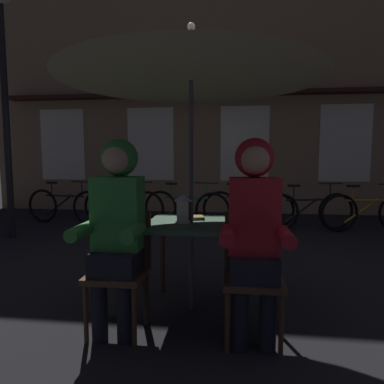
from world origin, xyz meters
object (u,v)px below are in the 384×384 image
(lantern, at_px, (183,208))
(street_lamp, at_px, (3,63))
(chair_right, at_px, (253,268))
(bicycle_third, at_px, (186,208))
(patio_umbrella, at_px, (191,56))
(book, at_px, (192,218))
(person_left_hooded, at_px, (117,217))
(bicycle_nearest, at_px, (65,206))
(bicycle_fifth, at_px, (308,211))
(bicycle_furthest, at_px, (368,212))
(bicycle_fourth, at_px, (248,208))
(bicycle_second, at_px, (123,207))
(person_right_hooded, at_px, (254,220))
(cafe_table, at_px, (191,234))
(chair_left, at_px, (121,263))

(lantern, distance_m, street_lamp, 4.23)
(chair_right, distance_m, bicycle_third, 3.87)
(patio_umbrella, xyz_separation_m, book, (-0.01, 0.13, -1.31))
(person_left_hooded, distance_m, bicycle_nearest, 4.53)
(patio_umbrella, xyz_separation_m, street_lamp, (-3.16, 2.18, 0.66))
(street_lamp, distance_m, bicycle_fifth, 5.49)
(person_left_hooded, relative_size, bicycle_fifth, 0.85)
(bicycle_nearest, distance_m, bicycle_third, 2.37)
(bicycle_furthest, bearing_deg, bicycle_fourth, 175.81)
(bicycle_fifth, bearing_deg, chair_right, -108.00)
(chair_right, distance_m, bicycle_second, 4.40)
(person_left_hooded, distance_m, bicycle_third, 3.83)
(bicycle_fourth, bearing_deg, bicycle_second, -178.91)
(lantern, relative_size, street_lamp, 0.06)
(bicycle_nearest, height_order, bicycle_third, same)
(person_right_hooded, distance_m, street_lamp, 4.85)
(bicycle_second, bearing_deg, lantern, -64.15)
(cafe_table, xyz_separation_m, bicycle_fourth, (0.62, 3.47, -0.29))
(person_left_hooded, relative_size, bicycle_fourth, 0.83)
(bicycle_second, bearing_deg, patio_umbrella, -63.08)
(cafe_table, relative_size, chair_right, 0.85)
(lantern, height_order, book, lantern)
(person_left_hooded, bearing_deg, bicycle_fourth, 74.22)
(chair_right, height_order, street_lamp, street_lamp)
(bicycle_nearest, xyz_separation_m, bicycle_furthest, (5.56, -0.06, 0.00))
(cafe_table, bearing_deg, bicycle_fourth, 79.85)
(bicycle_nearest, bearing_deg, chair_right, -48.07)
(bicycle_second, bearing_deg, person_left_hooded, -71.89)
(street_lamp, relative_size, bicycle_nearest, 2.33)
(bicycle_third, bearing_deg, chair_right, -75.10)
(patio_umbrella, distance_m, lantern, 1.20)
(bicycle_second, bearing_deg, street_lamp, -138.62)
(person_right_hooded, distance_m, book, 0.75)
(chair_left, relative_size, street_lamp, 0.22)
(street_lamp, bearing_deg, lantern, -35.59)
(patio_umbrella, height_order, bicycle_furthest, patio_umbrella)
(bicycle_furthest, bearing_deg, cafe_table, -128.79)
(bicycle_fourth, bearing_deg, bicycle_furthest, -4.19)
(lantern, height_order, chair_right, lantern)
(street_lamp, xyz_separation_m, bicycle_furthest, (5.83, 1.14, -2.37))
(bicycle_fifth, bearing_deg, chair_left, -120.41)
(patio_umbrella, relative_size, lantern, 10.00)
(patio_umbrella, distance_m, street_lamp, 3.89)
(lantern, height_order, person_right_hooded, person_right_hooded)
(person_left_hooded, xyz_separation_m, street_lamp, (-2.68, 2.61, 1.87))
(lantern, relative_size, person_right_hooded, 0.17)
(chair_left, relative_size, book, 4.35)
(bicycle_second, xyz_separation_m, bicycle_fourth, (2.36, 0.04, 0.00))
(patio_umbrella, bearing_deg, bicycle_furthest, 51.21)
(chair_left, height_order, bicycle_fifth, chair_left)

